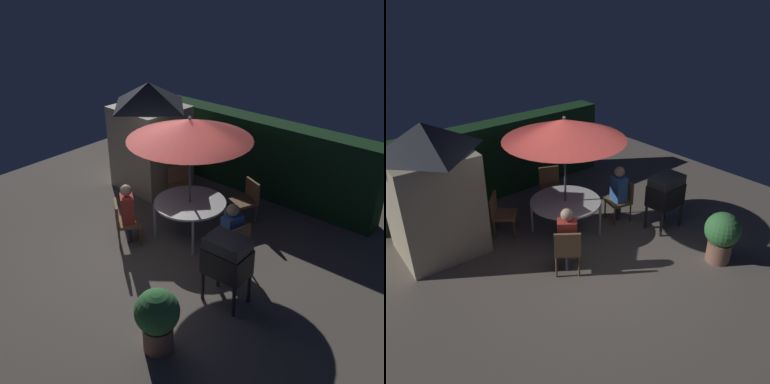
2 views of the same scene
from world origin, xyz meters
TOP-DOWN VIEW (x-y plane):
  - ground_plane at (0.00, 0.00)m, footprint 11.00×11.00m
  - hedge_backdrop at (0.00, 3.50)m, footprint 5.86×0.57m
  - garden_shed at (-2.09, 2.10)m, footprint 1.63×1.57m
  - patio_table at (0.12, 0.96)m, footprint 1.42×1.42m
  - patio_umbrella at (0.12, 0.96)m, footprint 2.34×2.34m
  - bbq_grill at (1.85, -0.17)m, footprint 0.72×0.52m
  - chair_near_shed at (-0.67, -0.09)m, footprint 0.65×0.65m
  - chair_far_side at (1.42, 0.65)m, footprint 0.56×0.55m
  - chair_toward_hedge at (0.64, 2.19)m, footprint 0.61×0.61m
  - chair_toward_house at (-0.91, 1.79)m, footprint 0.65×0.65m
  - potted_plant_by_shed at (1.72, -1.60)m, footprint 0.65×0.65m
  - person_in_red at (-0.62, -0.02)m, footprint 0.42×0.40m
  - person_in_blue at (1.34, 0.67)m, footprint 0.31×0.39m

SIDE VIEW (x-z plane):
  - ground_plane at x=0.00m, z-range 0.00..0.00m
  - chair_near_shed at x=-0.67m, z-range 0.07..0.97m
  - chair_far_side at x=1.42m, z-range 0.07..0.97m
  - chair_toward_hedge at x=0.64m, z-range 0.07..0.97m
  - chair_toward_house at x=-0.91m, z-range 0.07..0.97m
  - potted_plant_by_shed at x=1.72m, z-range 0.07..1.06m
  - patio_table at x=0.12m, z-range 0.33..1.09m
  - person_in_red at x=-0.62m, z-range 0.15..1.41m
  - person_in_blue at x=1.34m, z-range 0.15..1.41m
  - bbq_grill at x=1.85m, z-range 0.25..1.45m
  - hedge_backdrop at x=0.00m, z-range 0.00..1.81m
  - garden_shed at x=-2.09m, z-range 0.02..2.58m
  - patio_umbrella at x=0.12m, z-range 1.00..3.50m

